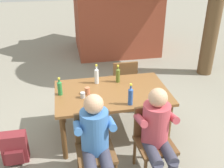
{
  "coord_description": "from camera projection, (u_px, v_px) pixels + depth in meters",
  "views": [
    {
      "loc": [
        -0.63,
        -3.26,
        2.56
      ],
      "look_at": [
        0.0,
        0.0,
        0.85
      ],
      "focal_mm": 42.44,
      "sensor_mm": 36.0,
      "label": 1
    }
  ],
  "objects": [
    {
      "name": "cup_terracotta",
      "position": [
        87.0,
        91.0,
        3.7
      ],
      "size": [
        0.07,
        0.07,
        0.1
      ],
      "primitive_type": "cylinder",
      "color": "#BC6B47",
      "rests_on": "dining_table"
    },
    {
      "name": "chair_near_right",
      "position": [
        153.0,
        137.0,
        3.26
      ],
      "size": [
        0.47,
        0.47,
        0.87
      ],
      "color": "brown",
      "rests_on": "ground_plane"
    },
    {
      "name": "dining_table",
      "position": [
        112.0,
        96.0,
        3.83
      ],
      "size": [
        1.62,
        1.02,
        0.73
      ],
      "color": "brown",
      "rests_on": "ground_plane"
    },
    {
      "name": "bottle_green",
      "position": [
        60.0,
        87.0,
        3.66
      ],
      "size": [
        0.06,
        0.06,
        0.26
      ],
      "color": "#287A38",
      "rests_on": "dining_table"
    },
    {
      "name": "chair_near_left",
      "position": [
        94.0,
        144.0,
        3.13
      ],
      "size": [
        0.46,
        0.46,
        0.87
      ],
      "color": "brown",
      "rests_on": "ground_plane"
    },
    {
      "name": "cup_glass",
      "position": [
        96.0,
        104.0,
        3.4
      ],
      "size": [
        0.08,
        0.08,
        0.1
      ],
      "primitive_type": "cylinder",
      "color": "silver",
      "rests_on": "dining_table"
    },
    {
      "name": "person_in_plaid_shirt",
      "position": [
        96.0,
        139.0,
        2.96
      ],
      "size": [
        0.47,
        0.61,
        1.18
      ],
      "color": "#3D70B2",
      "rests_on": "ground_plane"
    },
    {
      "name": "chair_far_right",
      "position": [
        124.0,
        80.0,
        4.67
      ],
      "size": [
        0.44,
        0.44,
        0.87
      ],
      "color": "brown",
      "rests_on": "ground_plane"
    },
    {
      "name": "brick_kiosk",
      "position": [
        116.0,
        0.0,
        6.91
      ],
      "size": [
        2.43,
        2.03,
        2.58
      ],
      "color": "brown",
      "rests_on": "ground_plane"
    },
    {
      "name": "ground_plane",
      "position": [
        112.0,
        132.0,
        4.12
      ],
      "size": [
        24.0,
        24.0,
        0.0
      ],
      "primitive_type": "plane",
      "color": "gray"
    },
    {
      "name": "person_in_white_shirt",
      "position": [
        157.0,
        131.0,
        3.09
      ],
      "size": [
        0.47,
        0.61,
        1.18
      ],
      "color": "#B7424C",
      "rests_on": "ground_plane"
    },
    {
      "name": "cup_steel",
      "position": [
        83.0,
        95.0,
        3.61
      ],
      "size": [
        0.07,
        0.07,
        0.08
      ],
      "primitive_type": "cylinder",
      "color": "#B2B7BC",
      "rests_on": "dining_table"
    },
    {
      "name": "backpack_by_near_side",
      "position": [
        15.0,
        148.0,
        3.49
      ],
      "size": [
        0.33,
        0.23,
        0.44
      ],
      "color": "maroon",
      "rests_on": "ground_plane"
    },
    {
      "name": "bottle_blue",
      "position": [
        131.0,
        96.0,
        3.42
      ],
      "size": [
        0.06,
        0.06,
        0.3
      ],
      "color": "#2D56A3",
      "rests_on": "dining_table"
    },
    {
      "name": "bottle_clear",
      "position": [
        97.0,
        75.0,
        3.96
      ],
      "size": [
        0.06,
        0.06,
        0.3
      ],
      "color": "white",
      "rests_on": "dining_table"
    },
    {
      "name": "bottle_olive",
      "position": [
        118.0,
        75.0,
        4.01
      ],
      "size": [
        0.06,
        0.06,
        0.28
      ],
      "color": "#566623",
      "rests_on": "dining_table"
    }
  ]
}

